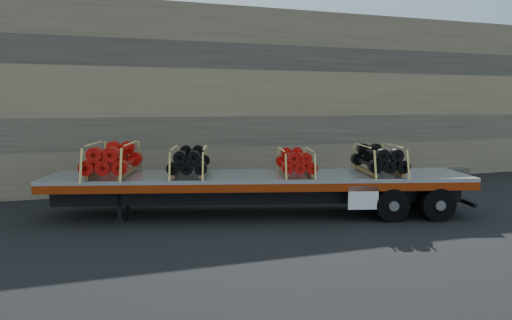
{
  "coord_description": "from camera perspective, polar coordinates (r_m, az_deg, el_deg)",
  "views": [
    {
      "loc": [
        -4.25,
        -13.48,
        3.23
      ],
      "look_at": [
        1.06,
        1.15,
        1.52
      ],
      "focal_mm": 35.0,
      "sensor_mm": 36.0,
      "label": 1
    }
  ],
  "objects": [
    {
      "name": "bundle_rear",
      "position": [
        15.21,
        13.83,
        -0.0
      ],
      "size": [
        1.72,
        2.46,
        0.79
      ],
      "primitive_type": null,
      "rotation": [
        0.0,
        0.0,
        -0.29
      ],
      "color": "black",
      "rests_on": "trailer"
    },
    {
      "name": "bundle_midfront",
      "position": [
        14.6,
        -7.59,
        -0.19
      ],
      "size": [
        1.66,
        2.38,
        0.76
      ],
      "primitive_type": null,
      "rotation": [
        0.0,
        0.0,
        -0.29
      ],
      "color": "black",
      "rests_on": "trailer"
    },
    {
      "name": "rock_wall",
      "position": [
        20.43,
        -8.0,
        6.98
      ],
      "size": [
        44.0,
        3.0,
        7.0
      ],
      "primitive_type": "cube",
      "color": "#7A6B54",
      "rests_on": "ground"
    },
    {
      "name": "bundle_midrear",
      "position": [
        14.69,
        4.53,
        -0.25
      ],
      "size": [
        1.51,
        2.17,
        0.7
      ],
      "primitive_type": null,
      "rotation": [
        0.0,
        0.0,
        -0.29
      ],
      "color": "#BA0E09",
      "rests_on": "trailer"
    },
    {
      "name": "bundle_front",
      "position": [
        14.92,
        -16.03,
        0.0
      ],
      "size": [
        1.93,
        2.76,
        0.89
      ],
      "primitive_type": null,
      "rotation": [
        0.0,
        0.0,
        -0.29
      ],
      "color": "#BA0E09",
      "rests_on": "trailer"
    },
    {
      "name": "ground",
      "position": [
        14.5,
        -2.4,
        -6.6
      ],
      "size": [
        120.0,
        120.0,
        0.0
      ],
      "primitive_type": "plane",
      "color": "black",
      "rests_on": "ground"
    },
    {
      "name": "trailer",
      "position": [
        14.72,
        0.32,
        -3.98
      ],
      "size": [
        12.34,
        5.77,
        1.22
      ],
      "primitive_type": null,
      "rotation": [
        0.0,
        0.0,
        -0.29
      ],
      "color": "#AEB1B6",
      "rests_on": "ground"
    }
  ]
}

